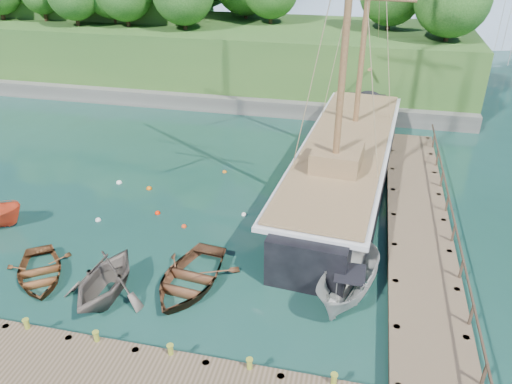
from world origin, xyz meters
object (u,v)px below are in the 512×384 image
at_px(cabin_boat_white, 347,299).
at_px(rowboat_0, 40,278).
at_px(rowboat_1, 108,296).
at_px(schooner, 344,167).
at_px(rowboat_2, 190,285).

bearing_deg(cabin_boat_white, rowboat_0, -156.17).
bearing_deg(cabin_boat_white, rowboat_1, -151.21).
relative_size(cabin_boat_white, schooner, 0.18).
xyz_separation_m(rowboat_2, cabin_boat_white, (7.12, 0.63, 0.00)).
bearing_deg(schooner, rowboat_0, -130.76).
bearing_deg(rowboat_1, rowboat_2, 26.15).
xyz_separation_m(rowboat_0, rowboat_1, (3.68, -0.49, 0.00)).
bearing_deg(schooner, rowboat_2, -112.56).
distance_m(rowboat_0, schooner, 18.29).
bearing_deg(rowboat_2, rowboat_0, -164.48).
bearing_deg(rowboat_0, schooner, 9.85).
distance_m(rowboat_1, schooner, 16.26).
xyz_separation_m(rowboat_0, cabin_boat_white, (14.11, 1.70, 0.00)).
bearing_deg(rowboat_1, schooner, 55.56).
bearing_deg(rowboat_2, rowboat_1, -148.00).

